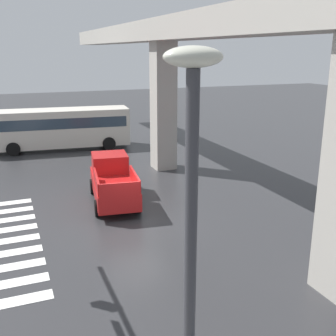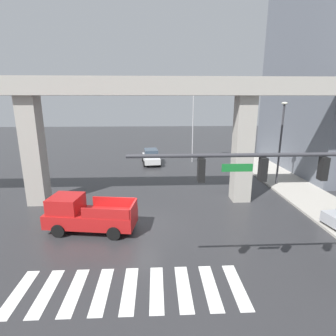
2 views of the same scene
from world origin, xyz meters
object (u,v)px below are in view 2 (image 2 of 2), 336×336
Objects in this scene: pickup_truck at (86,215)px; flagpole at (194,117)px; street_lamp_mid_block at (281,134)px; traffic_signal_mast at (292,183)px; sedan_white at (151,157)px.

pickup_truck is 0.58× the size of flagpole.
pickup_truck is at bearing -152.43° from street_lamp_mid_block.
sedan_white is at bearing 104.02° from traffic_signal_mast.
street_lamp_mid_block is 0.79× the size of flagpole.
sedan_white is 14.71m from street_lamp_mid_block.
pickup_truck is at bearing -116.64° from flagpole.
sedan_white is 22.93m from traffic_signal_mast.
traffic_signal_mast is 22.71m from flagpole.
street_lamp_mid_block reaches higher than pickup_truck.
pickup_truck is 11.15m from traffic_signal_mast.
street_lamp_mid_block reaches higher than traffic_signal_mast.
flagpole reaches higher than traffic_signal_mast.
street_lamp_mid_block is 11.31m from flagpole.
flagpole is at bearing 63.36° from pickup_truck.
traffic_signal_mast is at bearing -113.55° from street_lamp_mid_block.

